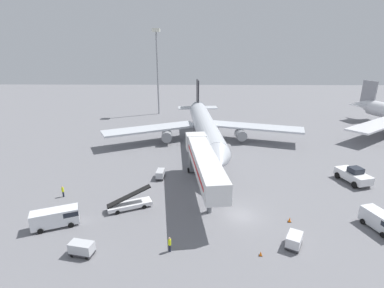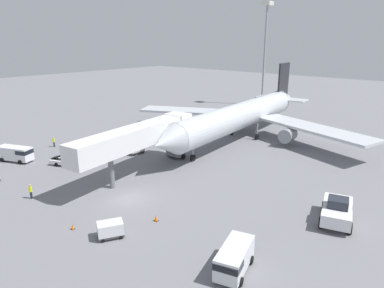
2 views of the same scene
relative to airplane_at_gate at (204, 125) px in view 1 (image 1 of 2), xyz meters
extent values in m
plane|color=slate|center=(4.19, -30.80, -4.45)|extent=(300.00, 300.00, 0.00)
cylinder|color=silver|center=(0.13, -1.60, 0.07)|extent=(7.73, 37.38, 4.70)
cone|color=silver|center=(1.84, -22.29, 0.07)|extent=(4.95, 4.76, 4.60)
cone|color=silver|center=(-1.68, 20.30, 0.43)|extent=(5.01, 7.18, 4.46)
cube|color=#232328|center=(-1.53, 18.60, 4.77)|extent=(0.80, 5.38, 7.51)
cube|color=silver|center=(1.31, 18.35, 0.66)|extent=(5.94, 4.36, 0.24)
cube|color=silver|center=(-4.30, 17.88, 0.66)|extent=(5.94, 4.36, 0.24)
cube|color=silver|center=(12.35, 2.60, -0.98)|extent=(22.82, 11.73, 0.44)
cube|color=silver|center=(-12.61, 0.54, -0.98)|extent=(22.27, 14.79, 0.44)
cylinder|color=gray|center=(8.70, 0.87, -2.47)|extent=(2.67, 3.34, 2.42)
cylinder|color=gray|center=(-8.73, -0.57, -2.47)|extent=(2.67, 3.34, 2.42)
cylinder|color=gray|center=(1.32, -16.03, -2.62)|extent=(0.28, 0.28, 2.57)
cylinder|color=black|center=(1.32, -16.03, -3.90)|extent=(0.44, 1.13, 1.10)
cylinder|color=gray|center=(2.64, 0.84, -2.62)|extent=(0.28, 0.28, 2.57)
cylinder|color=black|center=(2.64, 0.84, -3.90)|extent=(0.44, 1.13, 1.10)
cylinder|color=gray|center=(-2.74, 0.40, -2.62)|extent=(0.28, 0.28, 2.57)
cylinder|color=black|center=(-2.74, 0.40, -3.90)|extent=(0.44, 1.13, 1.10)
cube|color=silver|center=(-0.50, -26.23, 1.12)|extent=(5.57, 19.92, 2.70)
cube|color=red|center=(-2.01, -26.43, 1.12)|extent=(2.22, 16.41, 0.44)
cube|color=silver|center=(-1.88, -15.87, 1.12)|extent=(3.79, 3.23, 2.84)
cube|color=#232833|center=(-2.05, -14.58, 1.37)|extent=(3.30, 0.67, 0.90)
cube|color=slate|center=(-1.80, -16.47, -2.14)|extent=(2.77, 2.12, 3.83)
cylinder|color=black|center=(-3.21, -16.65, -4.05)|extent=(0.40, 0.83, 0.80)
cylinder|color=black|center=(-0.39, -16.28, -4.05)|extent=(0.40, 0.83, 0.80)
cylinder|color=slate|center=(0.02, -30.13, -2.34)|extent=(0.70, 0.70, 4.23)
cube|color=white|center=(24.41, -20.32, -3.27)|extent=(4.31, 6.36, 1.28)
cube|color=#232833|center=(24.50, -20.60, -2.18)|extent=(2.38, 2.28, 0.90)
cylinder|color=black|center=(26.21, -21.76, -3.90)|extent=(0.69, 1.17, 1.10)
cylinder|color=black|center=(23.68, -22.50, -3.90)|extent=(0.69, 1.17, 1.10)
cylinder|color=black|center=(25.15, -18.14, -3.90)|extent=(0.69, 1.17, 1.10)
cylinder|color=black|center=(22.61, -18.88, -3.90)|extent=(0.69, 1.17, 1.10)
cube|color=white|center=(-11.06, -29.37, -3.88)|extent=(6.29, 4.14, 0.55)
cube|color=black|center=(-11.06, -29.37, -2.52)|extent=(6.00, 3.41, 2.13)
cylinder|color=black|center=(-9.74, -27.84, -4.15)|extent=(0.64, 0.45, 0.60)
cylinder|color=black|center=(-9.04, -29.40, -4.15)|extent=(0.64, 0.45, 0.60)
cylinder|color=black|center=(-13.08, -29.33, -4.15)|extent=(0.64, 0.45, 0.60)
cylinder|color=black|center=(-12.37, -30.90, -4.15)|extent=(0.64, 0.45, 0.60)
cube|color=silver|center=(20.92, -33.70, -3.22)|extent=(3.25, 5.12, 1.90)
cylinder|color=black|center=(20.40, -35.38, -4.11)|extent=(0.54, 0.75, 0.68)
cylinder|color=black|center=(21.43, -32.02, -4.11)|extent=(0.54, 0.75, 0.68)
cylinder|color=black|center=(19.58, -32.55, -4.11)|extent=(0.54, 0.75, 0.68)
cube|color=white|center=(-19.35, -33.79, -3.16)|extent=(5.81, 3.86, 2.01)
cube|color=#1E232D|center=(-17.62, -33.06, -2.72)|extent=(2.36, 2.43, 0.64)
cylinder|color=black|center=(-18.12, -32.30, -4.11)|extent=(0.76, 0.57, 0.68)
cylinder|color=black|center=(-17.43, -33.95, -4.11)|extent=(0.76, 0.57, 0.68)
cylinder|color=black|center=(-21.28, -33.63, -4.11)|extent=(0.76, 0.57, 0.68)
cylinder|color=black|center=(-20.58, -35.28, -4.11)|extent=(0.76, 0.57, 0.68)
cube|color=#38383D|center=(9.27, -37.22, -4.16)|extent=(2.45, 2.79, 0.22)
cube|color=silver|center=(9.27, -37.22, -3.48)|extent=(2.45, 2.79, 1.14)
cylinder|color=black|center=(9.07, -36.16, -4.27)|extent=(0.28, 0.37, 0.36)
cylinder|color=black|center=(10.27, -36.83, -4.27)|extent=(0.28, 0.37, 0.36)
cylinder|color=black|center=(8.27, -37.61, -4.27)|extent=(0.28, 0.37, 0.36)
cylinder|color=black|center=(9.46, -38.27, -4.27)|extent=(0.28, 0.37, 0.36)
cube|color=#38383D|center=(-7.97, -19.34, -4.16)|extent=(1.38, 2.58, 0.22)
cube|color=silver|center=(-7.97, -19.34, -3.53)|extent=(1.38, 2.58, 1.06)
cylinder|color=black|center=(-7.45, -20.25, -4.27)|extent=(0.14, 0.37, 0.36)
cylinder|color=black|center=(-8.59, -20.18, -4.27)|extent=(0.14, 0.37, 0.36)
cylinder|color=black|center=(-7.35, -18.49, -4.27)|extent=(0.14, 0.37, 0.36)
cylinder|color=black|center=(-8.49, -18.43, -4.27)|extent=(0.14, 0.37, 0.36)
cube|color=#38383D|center=(-14.08, -38.98, -4.16)|extent=(2.76, 1.78, 0.22)
cube|color=silver|center=(-14.08, -38.98, -3.50)|extent=(2.76, 1.78, 1.12)
cylinder|color=black|center=(-13.08, -38.57, -4.27)|extent=(0.38, 0.19, 0.36)
cylinder|color=black|center=(-13.32, -39.74, -4.27)|extent=(0.38, 0.19, 0.36)
cylinder|color=black|center=(-14.84, -38.22, -4.27)|extent=(0.38, 0.19, 0.36)
cylinder|color=black|center=(-15.08, -39.39, -4.27)|extent=(0.38, 0.19, 0.36)
cylinder|color=#1E2333|center=(-4.64, -38.27, -4.02)|extent=(0.35, 0.35, 0.87)
cylinder|color=#D8EA19|center=(-4.64, -38.27, -3.25)|extent=(0.46, 0.46, 0.69)
sphere|color=tan|center=(-4.64, -38.27, -2.77)|extent=(0.23, 0.23, 0.23)
cylinder|color=#1E2333|center=(-21.84, -26.18, -4.03)|extent=(0.27, 0.27, 0.85)
cylinder|color=#D8EA19|center=(-21.84, -26.18, -3.26)|extent=(0.36, 0.36, 0.68)
sphere|color=tan|center=(-21.84, -26.18, -2.79)|extent=(0.23, 0.23, 0.23)
cube|color=black|center=(5.24, -38.81, -4.44)|extent=(0.36, 0.36, 0.03)
cone|color=orange|center=(5.24, -38.81, -4.17)|extent=(0.31, 0.31, 0.53)
cube|color=black|center=(10.31, -32.31, -4.44)|extent=(0.44, 0.44, 0.03)
cone|color=orange|center=(10.31, -32.31, -4.11)|extent=(0.37, 0.37, 0.64)
cone|color=silver|center=(50.86, 27.02, 0.22)|extent=(5.75, 7.67, 4.12)
cube|color=gray|center=(51.31, 25.37, 4.23)|extent=(1.74, 5.28, 6.94)
cube|color=silver|center=(53.95, 25.58, 0.43)|extent=(6.04, 5.12, 0.24)
cube|color=silver|center=(48.92, 24.23, 0.43)|extent=(6.04, 5.12, 0.24)
cube|color=silver|center=(43.49, 5.70, -1.08)|extent=(21.38, 17.99, 0.44)
cylinder|color=#93969B|center=(-14.88, 33.19, 8.82)|extent=(0.56, 0.56, 26.56)
cube|color=silver|center=(-14.88, 33.19, 22.60)|extent=(2.40, 2.40, 1.00)
camera|label=1|loc=(-1.74, -64.63, 16.72)|focal=26.89mm
camera|label=2|loc=(33.83, -53.91, 13.54)|focal=32.22mm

